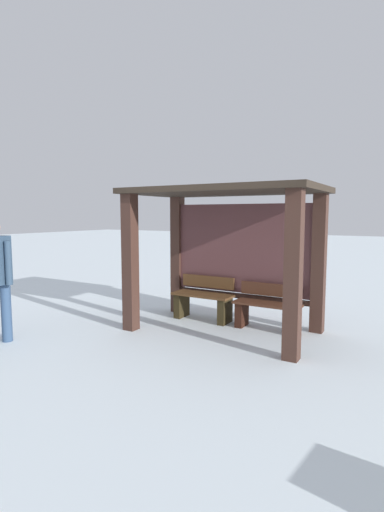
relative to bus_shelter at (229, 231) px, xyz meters
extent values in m
plane|color=white|center=(0.00, -0.19, -1.55)|extent=(60.00, 60.00, 0.00)
cube|color=#3F271F|center=(-1.27, -0.87, -0.49)|extent=(0.19, 0.19, 2.11)
cube|color=#3F271F|center=(1.27, -0.87, -0.49)|extent=(0.19, 0.19, 2.11)
cube|color=#3F271F|center=(-1.27, 0.49, -0.49)|extent=(0.19, 0.19, 2.11)
cube|color=#3F271F|center=(1.27, 0.49, -0.49)|extent=(0.19, 0.19, 2.11)
cube|color=#2F261D|center=(0.00, -0.19, 0.60)|extent=(2.88, 1.70, 0.09)
cube|color=brown|center=(0.00, 0.49, -0.32)|extent=(2.35, 0.08, 1.48)
cube|color=#3F271F|center=(0.00, 0.47, -1.12)|extent=(2.35, 0.06, 0.08)
cube|color=#55371D|center=(-0.57, 0.19, -1.11)|extent=(1.04, 0.41, 0.03)
cube|color=#55371D|center=(-0.57, 0.37, -0.91)|extent=(0.99, 0.04, 0.20)
cube|color=#2E2513|center=(-0.15, 0.19, -1.34)|extent=(0.12, 0.35, 0.42)
cube|color=#2E2513|center=(-0.99, 0.19, -1.34)|extent=(0.12, 0.35, 0.42)
cube|color=#4B2A1B|center=(0.57, 0.19, -1.14)|extent=(1.04, 0.36, 0.04)
cube|color=#4B2A1B|center=(0.57, 0.35, -0.94)|extent=(0.99, 0.04, 0.20)
cube|color=black|center=(0.99, 0.19, -1.35)|extent=(0.12, 0.31, 0.39)
cube|color=black|center=(0.15, 0.19, -1.35)|extent=(0.12, 0.31, 0.39)
cylinder|color=#314B6D|center=(-2.42, -2.22, -1.13)|extent=(0.17, 0.17, 0.84)
cylinder|color=#2E445B|center=(-2.23, -2.27, -0.41)|extent=(0.11, 0.11, 0.60)
camera|label=1|loc=(2.60, -5.56, 0.25)|focal=27.54mm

